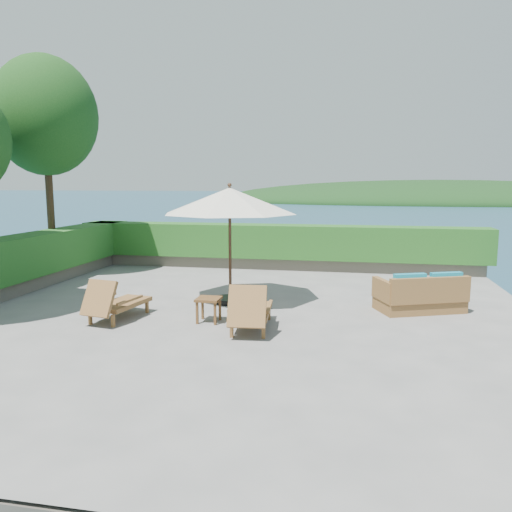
% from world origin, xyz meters
% --- Properties ---
extents(ground, '(12.00, 12.00, 0.00)m').
position_xyz_m(ground, '(0.00, 0.00, 0.00)').
color(ground, gray).
rests_on(ground, ground).
extents(foundation, '(12.00, 12.00, 3.00)m').
position_xyz_m(foundation, '(0.00, 0.00, -1.55)').
color(foundation, '#5D554A').
rests_on(foundation, ocean).
extents(ocean, '(600.00, 600.00, 0.00)m').
position_xyz_m(ocean, '(0.00, 0.00, -3.00)').
color(ocean, '#18364B').
rests_on(ocean, ground).
extents(offshore_island, '(126.00, 57.60, 12.60)m').
position_xyz_m(offshore_island, '(25.00, 140.00, -3.00)').
color(offshore_island, black).
rests_on(offshore_island, ocean).
extents(planter_wall_far, '(12.00, 0.60, 0.36)m').
position_xyz_m(planter_wall_far, '(0.00, 5.60, 0.18)').
color(planter_wall_far, '#696054').
rests_on(planter_wall_far, ground).
extents(hedge_far, '(12.40, 0.90, 1.00)m').
position_xyz_m(hedge_far, '(0.00, 5.60, 0.85)').
color(hedge_far, '#134315').
rests_on(hedge_far, planter_wall_far).
extents(tree_far, '(2.80, 2.80, 6.03)m').
position_xyz_m(tree_far, '(-6.00, 3.20, 4.40)').
color(tree_far, '#442E1A').
rests_on(tree_far, ground).
extents(patio_umbrella, '(3.13, 3.13, 2.62)m').
position_xyz_m(patio_umbrella, '(-0.33, 1.09, 2.22)').
color(patio_umbrella, black).
rests_on(patio_umbrella, ground).
extents(lounge_left, '(0.86, 1.57, 0.85)m').
position_xyz_m(lounge_left, '(-2.16, -0.73, 0.36)').
color(lounge_left, brown).
rests_on(lounge_left, ground).
extents(lounge_right, '(0.79, 1.63, 0.91)m').
position_xyz_m(lounge_right, '(0.53, -0.89, 0.38)').
color(lounge_right, brown).
rests_on(lounge_right, ground).
extents(side_table, '(0.44, 0.44, 0.47)m').
position_xyz_m(side_table, '(-0.36, -0.51, 0.39)').
color(side_table, brown).
rests_on(side_table, ground).
extents(wicker_loveseat, '(1.92, 1.46, 0.85)m').
position_xyz_m(wicker_loveseat, '(3.69, 1.08, 0.33)').
color(wicker_loveseat, brown).
rests_on(wicker_loveseat, ground).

